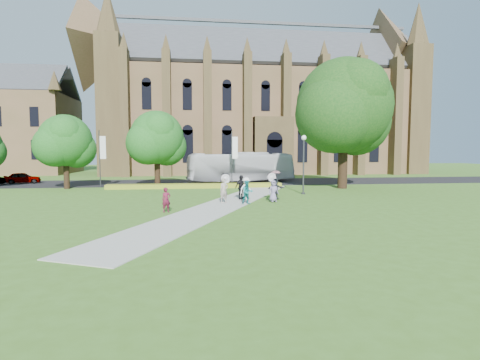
{
  "coord_description": "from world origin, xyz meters",
  "views": [
    {
      "loc": [
        -2.25,
        -25.74,
        3.91
      ],
      "look_at": [
        1.38,
        3.08,
        1.6
      ],
      "focal_mm": 28.0,
      "sensor_mm": 36.0,
      "label": 1
    }
  ],
  "objects": [
    {
      "name": "building_west",
      "position": [
        -34.0,
        42.0,
        9.21
      ],
      "size": [
        22.0,
        14.0,
        18.3
      ],
      "color": "brown",
      "rests_on": "ground"
    },
    {
      "name": "footpath",
      "position": [
        0.0,
        1.0,
        0.02
      ],
      "size": [
        15.58,
        28.54,
        0.04
      ],
      "primitive_type": "cube",
      "rotation": [
        0.0,
        0.0,
        -0.44
      ],
      "color": "#B2B2A8",
      "rests_on": "ground"
    },
    {
      "name": "parasol",
      "position": [
        3.95,
        1.9,
        1.97
      ],
      "size": [
        0.94,
        0.94,
        0.63
      ],
      "primitive_type": "imported",
      "rotation": [
        0.0,
        0.0,
        -0.4
      ],
      "color": "#D394AC",
      "rests_on": "pedestrian_4"
    },
    {
      "name": "car_0",
      "position": [
        -22.19,
        20.98,
        0.68
      ],
      "size": [
        4.13,
        2.54,
        1.31
      ],
      "primitive_type": "imported",
      "rotation": [
        0.0,
        0.0,
        1.85
      ],
      "color": "gray",
      "rests_on": "road"
    },
    {
      "name": "pedestrian_2",
      "position": [
        1.77,
        2.47,
        0.94
      ],
      "size": [
        1.34,
        1.19,
        1.8
      ],
      "primitive_type": "imported",
      "rotation": [
        0.0,
        0.0,
        0.56
      ],
      "color": "silver",
      "rests_on": "footpath"
    },
    {
      "name": "banner_pole_1",
      "position": [
        -11.89,
        15.2,
        3.39
      ],
      "size": [
        0.7,
        0.1,
        6.0
      ],
      "color": "#38383D",
      "rests_on": "ground"
    },
    {
      "name": "pedestrian_6",
      "position": [
        0.0,
        1.66,
        0.95
      ],
      "size": [
        0.78,
        0.66,
        1.83
      ],
      "primitive_type": "imported",
      "rotation": [
        0.0,
        0.0,
        0.4
      ],
      "color": "gray",
      "rests_on": "footpath"
    },
    {
      "name": "street_tree_0",
      "position": [
        -15.0,
        14.0,
        4.87
      ],
      "size": [
        5.2,
        5.2,
        7.5
      ],
      "color": "#332114",
      "rests_on": "ground"
    },
    {
      "name": "pedestrian_1",
      "position": [
        1.63,
        0.8,
        0.9
      ],
      "size": [
        0.94,
        0.8,
        1.71
      ],
      "primitive_type": "imported",
      "rotation": [
        0.0,
        0.0,
        0.2
      ],
      "color": "#187678",
      "rests_on": "footpath"
    },
    {
      "name": "pedestrian_0",
      "position": [
        -3.94,
        -2.1,
        0.82
      ],
      "size": [
        0.67,
        0.56,
        1.55
      ],
      "primitive_type": "imported",
      "rotation": [
        0.0,
        0.0,
        0.4
      ],
      "color": "maroon",
      "rests_on": "footpath"
    },
    {
      "name": "pedestrian_3",
      "position": [
        1.51,
        3.53,
        1.0
      ],
      "size": [
        1.18,
        1.04,
        1.92
      ],
      "primitive_type": "imported",
      "rotation": [
        0.0,
        0.0,
        0.64
      ],
      "color": "black",
      "rests_on": "footpath"
    },
    {
      "name": "pedestrian_5",
      "position": [
        4.22,
        3.14,
        0.86
      ],
      "size": [
        1.6,
        1.04,
        1.65
      ],
      "primitive_type": "imported",
      "rotation": [
        0.0,
        0.0,
        0.4
      ],
      "color": "#26292E",
      "rests_on": "footpath"
    },
    {
      "name": "flower_hedge",
      "position": [
        -2.0,
        13.2,
        0.23
      ],
      "size": [
        18.0,
        1.4,
        0.45
      ],
      "primitive_type": "cube",
      "color": "gold",
      "rests_on": "ground"
    },
    {
      "name": "street_tree_1",
      "position": [
        -6.0,
        14.5,
        5.22
      ],
      "size": [
        5.6,
        5.6,
        8.05
      ],
      "color": "#332114",
      "rests_on": "ground"
    },
    {
      "name": "streetlamp",
      "position": [
        7.5,
        6.5,
        3.3
      ],
      "size": [
        0.44,
        0.44,
        5.24
      ],
      "color": "#38383D",
      "rests_on": "ground"
    },
    {
      "name": "banner_pole_0",
      "position": [
        2.11,
        15.2,
        3.39
      ],
      "size": [
        0.7,
        0.1,
        6.0
      ],
      "color": "#38383D",
      "rests_on": "ground"
    },
    {
      "name": "tour_coach",
      "position": [
        3.63,
        19.65,
        1.85
      ],
      "size": [
        13.52,
        6.21,
        3.67
      ],
      "primitive_type": "imported",
      "rotation": [
        0.0,
        0.0,
        1.82
      ],
      "color": "white",
      "rests_on": "road"
    },
    {
      "name": "road",
      "position": [
        0.0,
        20.0,
        0.01
      ],
      "size": [
        160.0,
        10.0,
        0.02
      ],
      "primitive_type": "cube",
      "color": "black",
      "rests_on": "ground"
    },
    {
      "name": "ground",
      "position": [
        0.0,
        0.0,
        0.0
      ],
      "size": [
        160.0,
        160.0,
        0.0
      ],
      "primitive_type": "plane",
      "color": "#3F631D",
      "rests_on": "ground"
    },
    {
      "name": "pedestrian_4",
      "position": [
        3.77,
        1.8,
        0.85
      ],
      "size": [
        0.9,
        0.71,
        1.62
      ],
      "primitive_type": "imported",
      "rotation": [
        0.0,
        0.0,
        0.28
      ],
      "color": "slate",
      "rests_on": "footpath"
    },
    {
      "name": "cathedral",
      "position": [
        10.0,
        39.73,
        12.98
      ],
      "size": [
        52.6,
        18.25,
        28.0
      ],
      "color": "brown",
      "rests_on": "ground"
    },
    {
      "name": "large_tree",
      "position": [
        13.0,
        11.0,
        8.37
      ],
      "size": [
        9.6,
        9.6,
        13.2
      ],
      "color": "#332114",
      "rests_on": "ground"
    }
  ]
}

